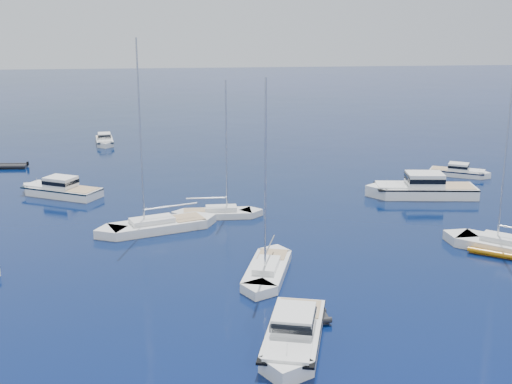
% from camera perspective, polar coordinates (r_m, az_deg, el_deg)
% --- Properties ---
extents(ground, '(400.00, 400.00, 0.00)m').
position_cam_1_polar(ground, '(38.77, 12.65, -12.62)').
color(ground, '#071348').
rests_on(ground, ground).
extents(motor_cruiser_near, '(5.55, 10.06, 2.53)m').
position_cam_1_polar(motor_cruiser_near, '(37.89, 3.19, -12.94)').
color(motor_cruiser_near, silver).
rests_on(motor_cruiser_near, ground).
extents(motor_cruiser_centre, '(12.16, 5.18, 3.09)m').
position_cam_1_polar(motor_cruiser_centre, '(69.12, 13.91, -0.35)').
color(motor_cruiser_centre, white).
rests_on(motor_cruiser_centre, ground).
extents(motor_cruiser_far_r, '(7.22, 5.48, 1.86)m').
position_cam_1_polar(motor_cruiser_far_r, '(79.01, 16.94, 1.33)').
color(motor_cruiser_far_r, white).
rests_on(motor_cruiser_far_r, ground).
extents(motor_cruiser_far_l, '(9.74, 7.23, 2.50)m').
position_cam_1_polar(motor_cruiser_far_l, '(70.18, -16.37, -0.29)').
color(motor_cruiser_far_l, white).
rests_on(motor_cruiser_far_l, ground).
extents(motor_cruiser_horizon, '(3.32, 7.73, 1.96)m').
position_cam_1_polar(motor_cruiser_horizon, '(96.77, -12.78, 4.02)').
color(motor_cruiser_horizon, silver).
rests_on(motor_cruiser_horizon, ground).
extents(sailboat_fore, '(5.31, 10.11, 14.40)m').
position_cam_1_polar(sailboat_fore, '(47.26, 0.97, -7.06)').
color(sailboat_fore, white).
rests_on(sailboat_fore, ground).
extents(sailboat_mid_r, '(10.44, 9.91, 16.80)m').
position_cam_1_polar(sailboat_mid_r, '(55.16, 20.96, -4.81)').
color(sailboat_mid_r, silver).
rests_on(sailboat_mid_r, ground).
extents(sailboat_mid_l, '(11.61, 6.48, 16.57)m').
position_cam_1_polar(sailboat_mid_l, '(57.27, -8.40, -3.23)').
color(sailboat_mid_l, silver).
rests_on(sailboat_mid_l, ground).
extents(sailboat_centre, '(8.71, 2.41, 12.74)m').
position_cam_1_polar(sailboat_centre, '(60.48, -3.30, -2.11)').
color(sailboat_centre, silver).
rests_on(sailboat_centre, ground).
extents(tender_yellow, '(4.28, 3.97, 0.95)m').
position_cam_1_polar(tender_yellow, '(54.26, 19.63, -5.01)').
color(tender_yellow, orange).
rests_on(tender_yellow, ground).
extents(tender_grey_near, '(3.52, 2.11, 0.95)m').
position_cam_1_polar(tender_grey_near, '(40.52, 3.96, -11.00)').
color(tender_grey_near, black).
rests_on(tender_grey_near, ground).
extents(tender_grey_far, '(3.91, 2.35, 0.95)m').
position_cam_1_polar(tender_grey_far, '(84.70, -20.09, 1.95)').
color(tender_grey_far, black).
rests_on(tender_grey_far, ground).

